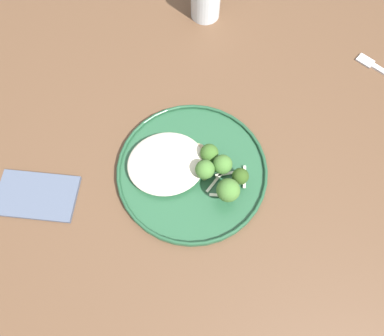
{
  "coord_description": "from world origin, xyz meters",
  "views": [
    {
      "loc": [
        0.02,
        0.28,
        1.36
      ],
      "look_at": [
        -0.02,
        0.04,
        0.76
      ],
      "focal_mm": 32.05,
      "sensor_mm": 36.0,
      "label": 1
    }
  ],
  "objects_px": {
    "dinner_plate": "(192,170)",
    "broccoli_floret_split_head": "(209,153)",
    "seared_scallop_tiny_bay": "(199,164)",
    "seared_scallop_large_seared": "(166,165)",
    "seared_scallop_left_edge": "(178,179)",
    "folded_napkin": "(37,196)",
    "broccoli_floret_right_tilted": "(228,190)",
    "seared_scallop_on_noodles": "(158,157)",
    "broccoli_floret_left_leaning": "(205,170)",
    "seared_scallop_center_golden": "(198,152)",
    "broccoli_floret_beside_noodles": "(240,176)",
    "broccoli_floret_center_pile": "(222,165)"
  },
  "relations": [
    {
      "from": "broccoli_floret_right_tilted",
      "to": "broccoli_floret_beside_noodles",
      "type": "bearing_deg",
      "value": -139.01
    },
    {
      "from": "broccoli_floret_beside_noodles",
      "to": "folded_napkin",
      "type": "height_order",
      "value": "broccoli_floret_beside_noodles"
    },
    {
      "from": "broccoli_floret_beside_noodles",
      "to": "broccoli_floret_split_head",
      "type": "relative_size",
      "value": 1.01
    },
    {
      "from": "broccoli_floret_left_leaning",
      "to": "seared_scallop_center_golden",
      "type": "bearing_deg",
      "value": -85.52
    },
    {
      "from": "seared_scallop_on_noodles",
      "to": "dinner_plate",
      "type": "bearing_deg",
      "value": 151.53
    },
    {
      "from": "seared_scallop_on_noodles",
      "to": "seared_scallop_left_edge",
      "type": "xyz_separation_m",
      "value": [
        -0.03,
        0.05,
        0.0
      ]
    },
    {
      "from": "seared_scallop_on_noodles",
      "to": "broccoli_floret_beside_noodles",
      "type": "xyz_separation_m",
      "value": [
        -0.14,
        0.07,
        0.02
      ]
    },
    {
      "from": "dinner_plate",
      "to": "broccoli_floret_split_head",
      "type": "relative_size",
      "value": 6.29
    },
    {
      "from": "dinner_plate",
      "to": "seared_scallop_tiny_bay",
      "type": "xyz_separation_m",
      "value": [
        -0.02,
        -0.01,
        0.01
      ]
    },
    {
      "from": "broccoli_floret_split_head",
      "to": "seared_scallop_center_golden",
      "type": "bearing_deg",
      "value": -34.76
    },
    {
      "from": "broccoli_floret_beside_noodles",
      "to": "seared_scallop_on_noodles",
      "type": "bearing_deg",
      "value": -27.07
    },
    {
      "from": "broccoli_floret_left_leaning",
      "to": "folded_napkin",
      "type": "bearing_deg",
      "value": -3.83
    },
    {
      "from": "seared_scallop_left_edge",
      "to": "broccoli_floret_split_head",
      "type": "xyz_separation_m",
      "value": [
        -0.07,
        -0.04,
        0.02
      ]
    },
    {
      "from": "seared_scallop_center_golden",
      "to": "broccoli_floret_right_tilted",
      "type": "xyz_separation_m",
      "value": [
        -0.04,
        0.1,
        0.03
      ]
    },
    {
      "from": "dinner_plate",
      "to": "seared_scallop_on_noodles",
      "type": "distance_m",
      "value": 0.07
    },
    {
      "from": "dinner_plate",
      "to": "broccoli_floret_beside_noodles",
      "type": "bearing_deg",
      "value": 153.98
    },
    {
      "from": "seared_scallop_left_edge",
      "to": "broccoli_floret_right_tilted",
      "type": "distance_m",
      "value": 0.1
    },
    {
      "from": "broccoli_floret_split_head",
      "to": "seared_scallop_large_seared",
      "type": "bearing_deg",
      "value": 1.95
    },
    {
      "from": "seared_scallop_tiny_bay",
      "to": "broccoli_floret_left_leaning",
      "type": "relative_size",
      "value": 0.54
    },
    {
      "from": "broccoli_floret_center_pile",
      "to": "broccoli_floret_beside_noodles",
      "type": "relative_size",
      "value": 1.15
    },
    {
      "from": "seared_scallop_left_edge",
      "to": "folded_napkin",
      "type": "height_order",
      "value": "seared_scallop_left_edge"
    },
    {
      "from": "seared_scallop_large_seared",
      "to": "seared_scallop_tiny_bay",
      "type": "height_order",
      "value": "seared_scallop_large_seared"
    },
    {
      "from": "dinner_plate",
      "to": "seared_scallop_large_seared",
      "type": "relative_size",
      "value": 10.18
    },
    {
      "from": "seared_scallop_large_seared",
      "to": "seared_scallop_tiny_bay",
      "type": "relative_size",
      "value": 0.92
    },
    {
      "from": "seared_scallop_tiny_bay",
      "to": "seared_scallop_large_seared",
      "type": "bearing_deg",
      "value": -7.56
    },
    {
      "from": "seared_scallop_left_edge",
      "to": "seared_scallop_center_golden",
      "type": "bearing_deg",
      "value": -133.7
    },
    {
      "from": "seared_scallop_left_edge",
      "to": "folded_napkin",
      "type": "distance_m",
      "value": 0.27
    },
    {
      "from": "seared_scallop_on_noodles",
      "to": "broccoli_floret_left_leaning",
      "type": "height_order",
      "value": "broccoli_floret_left_leaning"
    },
    {
      "from": "folded_napkin",
      "to": "dinner_plate",
      "type": "bearing_deg",
      "value": 179.51
    },
    {
      "from": "dinner_plate",
      "to": "folded_napkin",
      "type": "distance_m",
      "value": 0.3
    },
    {
      "from": "dinner_plate",
      "to": "broccoli_floret_right_tilted",
      "type": "distance_m",
      "value": 0.09
    },
    {
      "from": "broccoli_floret_beside_noodles",
      "to": "folded_napkin",
      "type": "relative_size",
      "value": 0.31
    },
    {
      "from": "broccoli_floret_right_tilted",
      "to": "folded_napkin",
      "type": "height_order",
      "value": "broccoli_floret_right_tilted"
    },
    {
      "from": "dinner_plate",
      "to": "broccoli_floret_beside_noodles",
      "type": "relative_size",
      "value": 6.2
    },
    {
      "from": "seared_scallop_on_noodles",
      "to": "broccoli_floret_left_leaning",
      "type": "xyz_separation_m",
      "value": [
        -0.08,
        0.05,
        0.02
      ]
    },
    {
      "from": "seared_scallop_left_edge",
      "to": "broccoli_floret_beside_noodles",
      "type": "bearing_deg",
      "value": 169.11
    },
    {
      "from": "seared_scallop_tiny_bay",
      "to": "broccoli_floret_right_tilted",
      "type": "relative_size",
      "value": 0.49
    },
    {
      "from": "seared_scallop_large_seared",
      "to": "seared_scallop_left_edge",
      "type": "xyz_separation_m",
      "value": [
        -0.02,
        0.03,
        0.0
      ]
    },
    {
      "from": "dinner_plate",
      "to": "folded_napkin",
      "type": "height_order",
      "value": "dinner_plate"
    },
    {
      "from": "seared_scallop_large_seared",
      "to": "seared_scallop_tiny_bay",
      "type": "bearing_deg",
      "value": 172.44
    },
    {
      "from": "seared_scallop_tiny_bay",
      "to": "broccoli_floret_right_tilted",
      "type": "height_order",
      "value": "broccoli_floret_right_tilted"
    },
    {
      "from": "seared_scallop_left_edge",
      "to": "broccoli_floret_left_leaning",
      "type": "distance_m",
      "value": 0.06
    },
    {
      "from": "broccoli_floret_left_leaning",
      "to": "broccoli_floret_beside_noodles",
      "type": "distance_m",
      "value": 0.07
    },
    {
      "from": "seared_scallop_center_golden",
      "to": "folded_napkin",
      "type": "bearing_deg",
      "value": 5.01
    },
    {
      "from": "broccoli_floret_center_pile",
      "to": "broccoli_floret_split_head",
      "type": "xyz_separation_m",
      "value": [
        0.02,
        -0.03,
        -0.01
      ]
    },
    {
      "from": "seared_scallop_left_edge",
      "to": "broccoli_floret_right_tilted",
      "type": "xyz_separation_m",
      "value": [
        -0.08,
        0.05,
        0.03
      ]
    },
    {
      "from": "dinner_plate",
      "to": "seared_scallop_center_golden",
      "type": "bearing_deg",
      "value": -118.9
    },
    {
      "from": "seared_scallop_on_noodles",
      "to": "broccoli_floret_beside_noodles",
      "type": "distance_m",
      "value": 0.16
    },
    {
      "from": "folded_napkin",
      "to": "broccoli_floret_beside_noodles",
      "type": "bearing_deg",
      "value": 173.59
    },
    {
      "from": "seared_scallop_center_golden",
      "to": "seared_scallop_left_edge",
      "type": "relative_size",
      "value": 1.34
    }
  ]
}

